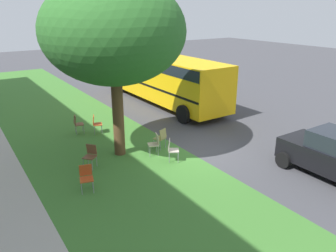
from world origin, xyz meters
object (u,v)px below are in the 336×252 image
Objects in this scene: street_tree at (114,32)px; chair_1 at (161,137)px; chair_2 at (77,123)px; chair_5 at (96,123)px; chair_4 at (155,143)px; chair_3 at (86,176)px; chair_0 at (90,154)px; school_bus at (162,74)px; chair_6 at (172,148)px; parked_car at (336,155)px.

street_tree reaches higher than chair_1.
chair_2 and chair_5 have the same top height.
street_tree is 7.66× the size of chair_4.
chair_5 is (4.76, -2.26, 0.00)m from chair_3.
chair_4 is 1.00× the size of chair_5.
chair_0 is 0.08× the size of school_bus.
chair_5 is 4.64m from chair_6.
street_tree is 5.07m from chair_5.
parked_car is at bearing -140.34° from chair_4.
chair_3 and chair_4 have the same top height.
chair_3 is at bearing 133.10° from street_tree.
chair_3 is 1.00× the size of chair_5.
street_tree reaches higher than chair_2.
chair_1 is 4.35m from chair_2.
chair_2 is 1.00× the size of chair_3.
parked_car is at bearing -145.94° from chair_1.
chair_4 is 3.74m from chair_5.
parked_car is (-5.44, -3.68, 0.32)m from chair_1.
chair_0 is 0.24× the size of parked_car.
chair_4 is (-0.36, -2.57, 0.00)m from chair_0.
chair_4 is 0.24× the size of parked_car.
chair_4 is at bearing 39.66° from parked_car.
chair_1 is 6.57m from parked_car.
street_tree is at bearing 42.04° from parked_car.
chair_1 is 0.64m from chair_4.
street_tree is 7.66× the size of chair_6.
chair_3 is 5.27m from chair_5.
chair_2 is at bearing -16.31° from chair_3.
chair_5 is 0.08× the size of school_bus.
chair_6 is at bearing -165.17° from chair_4.
chair_2 is 5.44m from chair_3.
chair_1 is 1.00× the size of chair_5.
school_bus is at bearing -30.19° from chair_6.
chair_4 is 0.90m from chair_6.
chair_5 is (-0.47, -0.73, 0.00)m from chair_2.
chair_4 and chair_5 have the same top height.
chair_2 is 6.83m from school_bus.
chair_0 is 3.79m from chair_2.
chair_1 is at bearing -55.13° from chair_4.
parked_car is at bearing -117.54° from chair_3.
chair_6 is at bearing -85.23° from chair_3.
parked_car is (-5.07, -4.20, 0.32)m from chair_4.
chair_5 is at bearing 117.48° from school_bus.
parked_car is (-5.43, -6.77, 0.32)m from chair_0.
chair_0 is 2.59m from chair_4.
street_tree is 4.52m from chair_0.
chair_1 is at bearing 146.95° from school_bus.
school_bus reaches higher than chair_3.
chair_5 is at bearing -25.42° from chair_3.
chair_3 is (-1.52, 0.73, 0.00)m from chair_0.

